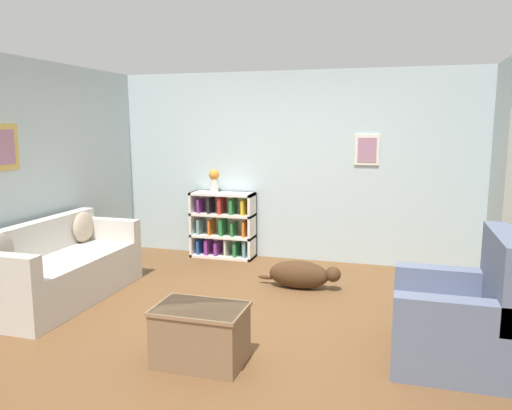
% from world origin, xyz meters
% --- Properties ---
extents(ground_plane, '(14.00, 14.00, 0.00)m').
position_xyz_m(ground_plane, '(0.00, 0.00, 0.00)').
color(ground_plane, brown).
extents(wall_back, '(5.60, 0.13, 2.60)m').
position_xyz_m(wall_back, '(0.00, 2.25, 1.30)').
color(wall_back, silver).
rests_on(wall_back, ground_plane).
extents(wall_left, '(0.13, 5.00, 2.60)m').
position_xyz_m(wall_left, '(-2.55, -0.00, 1.30)').
color(wall_left, silver).
rests_on(wall_left, ground_plane).
extents(couch, '(0.81, 1.91, 0.87)m').
position_xyz_m(couch, '(-2.05, -0.13, 0.33)').
color(couch, beige).
rests_on(couch, ground_plane).
extents(bookshelf, '(0.91, 0.33, 0.93)m').
position_xyz_m(bookshelf, '(-0.96, 2.03, 0.45)').
color(bookshelf, silver).
rests_on(bookshelf, ground_plane).
extents(recliner_chair, '(0.89, 1.00, 1.07)m').
position_xyz_m(recliner_chair, '(1.94, -0.46, 0.36)').
color(recliner_chair, slate).
rests_on(recliner_chair, ground_plane).
extents(coffee_table, '(0.71, 0.48, 0.47)m').
position_xyz_m(coffee_table, '(-0.03, -1.07, 0.25)').
color(coffee_table, '#846647').
rests_on(coffee_table, ground_plane).
extents(dog, '(0.99, 0.29, 0.32)m').
position_xyz_m(dog, '(0.38, 0.96, 0.16)').
color(dog, '#472D19').
rests_on(dog, ground_plane).
extents(vase, '(0.15, 0.15, 0.33)m').
position_xyz_m(vase, '(-1.08, 2.02, 1.12)').
color(vase, silver).
rests_on(vase, bookshelf).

